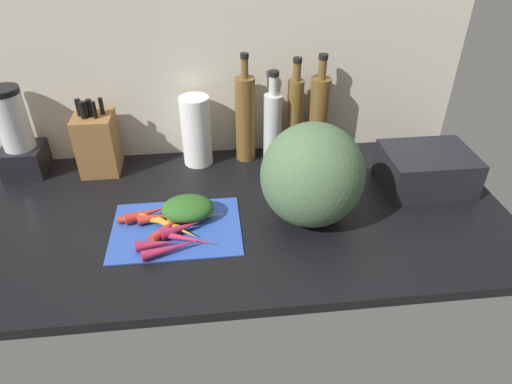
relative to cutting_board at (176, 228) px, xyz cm
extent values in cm
cube|color=black|center=(14.77, 7.98, -1.90)|extent=(170.00, 80.00, 3.00)
cube|color=beige|center=(14.77, 46.48, 29.60)|extent=(170.00, 3.00, 60.00)
cube|color=#2D51B7|center=(0.00, 0.00, 0.00)|extent=(36.71, 26.82, 0.80)
cone|color=#B2264C|center=(3.62, -6.98, 1.50)|extent=(15.04, 7.68, 2.20)
cone|color=red|center=(-11.72, 3.93, 1.44)|extent=(10.11, 2.24, 2.08)
cone|color=#B2264C|center=(-4.95, -8.62, 1.92)|extent=(10.84, 4.00, 3.04)
cone|color=orange|center=(5.71, 2.44, 1.45)|extent=(16.59, 4.45, 2.10)
cone|color=orange|center=(0.44, -1.93, 1.48)|extent=(12.63, 10.68, 2.16)
cone|color=#B2264C|center=(1.51, -2.78, 2.06)|extent=(12.03, 7.66, 3.32)
cone|color=#B2264C|center=(-0.70, -10.57, 1.79)|extent=(16.09, 7.48, 2.79)
cone|color=orange|center=(-4.06, 1.32, 1.67)|extent=(13.56, 8.10, 2.55)
cone|color=red|center=(-8.53, 5.44, 2.02)|extent=(13.33, 7.73, 3.24)
cone|color=red|center=(-3.99, 3.38, 1.86)|extent=(14.31, 4.84, 2.93)
cone|color=red|center=(-0.80, 0.04, 1.80)|extent=(13.13, 15.32, 2.81)
ellipsoid|color=#2D6023|center=(3.45, 4.34, 3.60)|extent=(15.12, 11.63, 6.40)
ellipsoid|color=#4C6B47|center=(38.83, 0.76, 14.73)|extent=(29.10, 27.38, 30.27)
cube|color=olive|center=(-26.32, 35.85, 9.78)|extent=(12.46, 13.16, 20.36)
cylinder|color=black|center=(-29.81, 36.34, 22.71)|extent=(1.86, 1.86, 5.50)
cylinder|color=black|center=(-28.06, 34.16, 22.71)|extent=(2.09, 2.09, 5.50)
cylinder|color=black|center=(-26.32, 35.71, 22.71)|extent=(2.04, 2.04, 5.50)
cylinder|color=black|center=(-24.58, 33.88, 22.71)|extent=(1.42, 1.42, 5.50)
cylinder|color=black|center=(-22.83, 36.66, 22.71)|extent=(1.44, 1.44, 5.50)
cube|color=black|center=(-51.73, 37.27, 4.37)|extent=(13.29, 13.29, 9.54)
cylinder|color=silver|center=(-51.73, 37.27, 18.57)|extent=(9.97, 9.97, 18.86)
cylinder|color=black|center=(-51.73, 37.27, 28.90)|extent=(10.17, 10.17, 1.80)
cylinder|color=white|center=(6.62, 37.48, 11.80)|extent=(10.04, 10.04, 24.40)
cylinder|color=brown|center=(23.60, 38.63, 14.54)|extent=(6.84, 6.84, 29.88)
cylinder|color=brown|center=(23.60, 38.63, 32.69)|extent=(2.42, 2.42, 6.42)
cylinder|color=black|center=(23.60, 38.63, 36.70)|extent=(2.78, 2.78, 1.60)
cylinder|color=silver|center=(32.78, 36.39, 11.83)|extent=(6.26, 6.26, 24.46)
cylinder|color=silver|center=(32.78, 36.39, 27.33)|extent=(3.05, 3.05, 6.55)
cylinder|color=black|center=(32.78, 36.39, 31.40)|extent=(3.50, 3.50, 1.60)
cylinder|color=brown|center=(40.77, 38.58, 13.76)|extent=(5.48, 5.48, 28.32)
cylinder|color=brown|center=(40.77, 38.58, 30.91)|extent=(2.61, 2.61, 5.98)
cylinder|color=black|center=(40.77, 38.58, 34.70)|extent=(3.00, 3.00, 1.60)
cylinder|color=brown|center=(49.34, 39.20, 13.79)|extent=(7.06, 7.06, 28.38)
cylinder|color=brown|center=(49.34, 39.20, 31.28)|extent=(2.78, 2.78, 6.59)
cylinder|color=black|center=(49.34, 39.20, 35.37)|extent=(3.20, 3.20, 1.60)
cube|color=black|center=(79.69, 14.29, 5.74)|extent=(27.61, 21.38, 12.28)
camera|label=1|loc=(11.66, -102.60, 81.68)|focal=31.64mm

